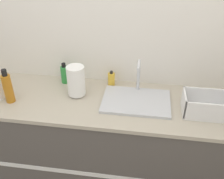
{
  "coord_description": "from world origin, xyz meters",
  "views": [
    {
      "loc": [
        0.35,
        -1.29,
        2.04
      ],
      "look_at": [
        0.12,
        0.28,
        1.04
      ],
      "focal_mm": 42.0,
      "sensor_mm": 36.0,
      "label": 1
    }
  ],
  "objects_px": {
    "sink": "(136,99)",
    "paper_towel_roll": "(76,81)",
    "dish_rack": "(207,107)",
    "bottle_green": "(64,74)",
    "soap_dispenser": "(111,79)",
    "bottle_amber": "(8,88)"
  },
  "relations": [
    {
      "from": "sink",
      "to": "paper_towel_roll",
      "type": "bearing_deg",
      "value": 176.49
    },
    {
      "from": "sink",
      "to": "paper_towel_roll",
      "type": "height_order",
      "value": "sink"
    },
    {
      "from": "sink",
      "to": "dish_rack",
      "type": "xyz_separation_m",
      "value": [
        0.49,
        -0.07,
        0.03
      ]
    },
    {
      "from": "sink",
      "to": "paper_towel_roll",
      "type": "xyz_separation_m",
      "value": [
        -0.46,
        0.03,
        0.1
      ]
    },
    {
      "from": "paper_towel_roll",
      "to": "dish_rack",
      "type": "xyz_separation_m",
      "value": [
        0.95,
        -0.1,
        -0.07
      ]
    },
    {
      "from": "bottle_green",
      "to": "soap_dispenser",
      "type": "height_order",
      "value": "bottle_green"
    },
    {
      "from": "dish_rack",
      "to": "soap_dispenser",
      "type": "xyz_separation_m",
      "value": [
        -0.71,
        0.27,
        0.0
      ]
    },
    {
      "from": "sink",
      "to": "bottle_green",
      "type": "xyz_separation_m",
      "value": [
        -0.61,
        0.2,
        0.06
      ]
    },
    {
      "from": "dish_rack",
      "to": "bottle_amber",
      "type": "bearing_deg",
      "value": -177.49
    },
    {
      "from": "sink",
      "to": "paper_towel_roll",
      "type": "relative_size",
      "value": 2.07
    },
    {
      "from": "dish_rack",
      "to": "soap_dispenser",
      "type": "height_order",
      "value": "dish_rack"
    },
    {
      "from": "paper_towel_roll",
      "to": "bottle_amber",
      "type": "xyz_separation_m",
      "value": [
        -0.47,
        -0.16,
        -0.01
      ]
    },
    {
      "from": "paper_towel_roll",
      "to": "bottle_amber",
      "type": "distance_m",
      "value": 0.49
    },
    {
      "from": "sink",
      "to": "soap_dispenser",
      "type": "bearing_deg",
      "value": 136.57
    },
    {
      "from": "sink",
      "to": "bottle_green",
      "type": "bearing_deg",
      "value": 161.82
    },
    {
      "from": "dish_rack",
      "to": "bottle_green",
      "type": "bearing_deg",
      "value": 166.33
    },
    {
      "from": "bottle_green",
      "to": "bottle_amber",
      "type": "height_order",
      "value": "bottle_amber"
    },
    {
      "from": "paper_towel_roll",
      "to": "bottle_green",
      "type": "xyz_separation_m",
      "value": [
        -0.15,
        0.17,
        -0.05
      ]
    },
    {
      "from": "paper_towel_roll",
      "to": "dish_rack",
      "type": "height_order",
      "value": "paper_towel_roll"
    },
    {
      "from": "bottle_amber",
      "to": "paper_towel_roll",
      "type": "bearing_deg",
      "value": 18.68
    },
    {
      "from": "paper_towel_roll",
      "to": "bottle_amber",
      "type": "bearing_deg",
      "value": -161.32
    },
    {
      "from": "paper_towel_roll",
      "to": "dish_rack",
      "type": "relative_size",
      "value": 0.73
    }
  ]
}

